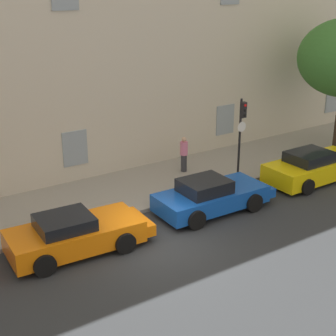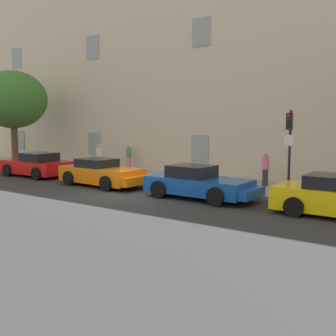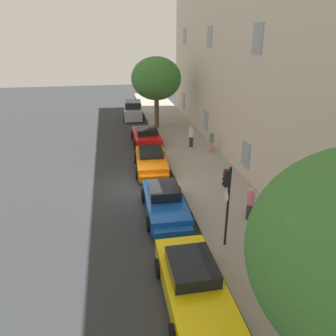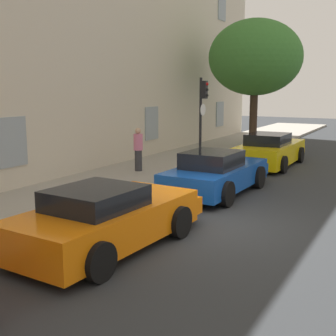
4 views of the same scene
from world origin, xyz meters
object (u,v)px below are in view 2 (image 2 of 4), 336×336
Objects in this scene: sportscar_red_lead at (35,165)px; pedestrian_strolling at (99,157)px; sportscar_white_middle at (201,184)px; traffic_light at (289,138)px; pedestrian_bystander at (129,157)px; sportscar_yellow_flank at (104,174)px; pedestrian_admiring at (265,168)px; tree_near_kerb at (13,100)px.

pedestrian_strolling is (1.97, 3.21, 0.36)m from sportscar_red_lead.
pedestrian_strolling is at bearing 158.68° from sportscar_white_middle.
traffic_light reaches higher than sportscar_red_lead.
traffic_light is 2.20× the size of pedestrian_bystander.
sportscar_white_middle is at bearing -31.17° from pedestrian_bystander.
traffic_light is (8.41, 1.82, 1.89)m from sportscar_yellow_flank.
pedestrian_admiring reaches higher than pedestrian_bystander.
tree_near_kerb is at bearing -173.56° from pedestrian_admiring.
sportscar_red_lead is at bearing -165.08° from pedestrian_admiring.
sportscar_white_middle is 2.94× the size of pedestrian_admiring.
traffic_light is (18.10, 0.02, -1.98)m from tree_near_kerb.
sportscar_white_middle is (11.23, -0.40, 0.01)m from sportscar_red_lead.
pedestrian_bystander is (-7.88, 4.77, 0.34)m from sportscar_white_middle.
traffic_light is 12.40m from pedestrian_strolling.
sportscar_red_lead is at bearing -20.45° from tree_near_kerb.
pedestrian_bystander is (3.35, 4.37, 0.34)m from sportscar_red_lead.
tree_near_kerb is 3.97× the size of pedestrian_bystander.
tree_near_kerb is at bearing 159.55° from sportscar_red_lead.
tree_near_kerb is at bearing 169.43° from sportscar_yellow_flank.
pedestrian_bystander is at bearing 148.83° from sportscar_white_middle.
sportscar_white_middle is at bearing -147.18° from traffic_light.
pedestrian_bystander is at bearing 52.56° from sportscar_red_lead.
pedestrian_admiring is at bearing 28.50° from sportscar_yellow_flank.
pedestrian_admiring is (16.43, 1.85, -3.51)m from tree_near_kerb.
pedestrian_strolling is at bearing 58.44° from sportscar_red_lead.
sportscar_red_lead is 12.92m from pedestrian_admiring.
sportscar_red_lead is 3.79m from pedestrian_strolling.
sportscar_white_middle is at bearing -2.04° from sportscar_red_lead.
pedestrian_strolling is 1.79m from pedestrian_bystander.
sportscar_red_lead is 5.72m from tree_near_kerb.
sportscar_yellow_flank is 2.95× the size of pedestrian_admiring.
sportscar_yellow_flank is at bearing -43.32° from pedestrian_strolling.
sportscar_red_lead is at bearing 177.96° from sportscar_white_middle.
sportscar_red_lead is 5.51m from pedestrian_bystander.
pedestrian_strolling is (-10.51, -0.11, -0.00)m from pedestrian_admiring.
pedestrian_bystander is (-2.39, 4.71, 0.35)m from sportscar_yellow_flank.
sportscar_red_lead is 0.73× the size of tree_near_kerb.
tree_near_kerb reaches higher than sportscar_red_lead.
sportscar_white_middle reaches higher than sportscar_yellow_flank.
sportscar_yellow_flank is at bearing -63.05° from pedestrian_bystander.
pedestrian_strolling is (-12.18, 1.73, -1.53)m from traffic_light.
sportscar_yellow_flank is at bearing -151.50° from pedestrian_admiring.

